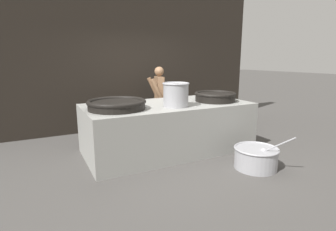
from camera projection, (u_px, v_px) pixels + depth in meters
The scene contains 8 objects.
ground_plane at pixel (168, 150), 5.16m from camera, with size 60.00×60.00×0.00m, color #474442.
back_wall at pixel (130, 57), 6.64m from camera, with size 7.14×0.24×3.60m, color black.
hearth_platform at pixel (168, 127), 5.07m from camera, with size 3.12×1.51×0.92m.
giant_wok_near at pixel (117, 104), 4.39m from camera, with size 0.99×0.99×0.16m.
giant_wok_far at pixel (215, 96), 5.23m from camera, with size 0.82×0.82×0.18m.
stock_pot at pixel (176, 94), 4.62m from camera, with size 0.48×0.48×0.43m.
cook at pixel (159, 98), 6.23m from camera, with size 0.44×0.63×1.58m.
prep_bowl_vegetables at pixel (256, 157), 4.26m from camera, with size 0.71×0.88×0.64m.
Camera 1 is at (-2.24, -4.36, 1.75)m, focal length 28.00 mm.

